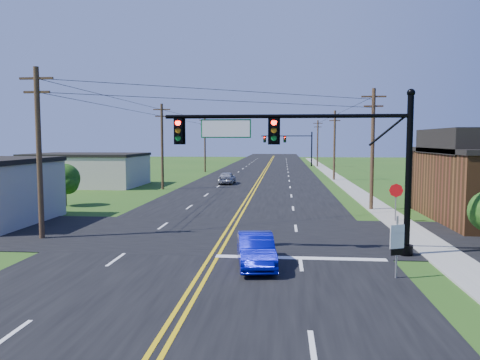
# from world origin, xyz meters

# --- Properties ---
(ground) EXTENTS (260.00, 260.00, 0.00)m
(ground) POSITION_xyz_m (0.00, 0.00, 0.00)
(ground) COLOR #224B15
(ground) RESTS_ON ground
(road_main) EXTENTS (16.00, 220.00, 0.04)m
(road_main) POSITION_xyz_m (0.00, 50.00, 0.02)
(road_main) COLOR black
(road_main) RESTS_ON ground
(road_cross) EXTENTS (70.00, 10.00, 0.04)m
(road_cross) POSITION_xyz_m (0.00, 12.00, 0.02)
(road_cross) COLOR black
(road_cross) RESTS_ON ground
(sidewalk) EXTENTS (2.00, 160.00, 0.08)m
(sidewalk) POSITION_xyz_m (10.50, 40.00, 0.04)
(sidewalk) COLOR gray
(sidewalk) RESTS_ON ground
(signal_mast_main) EXTENTS (11.30, 0.60, 7.48)m
(signal_mast_main) POSITION_xyz_m (4.34, 8.00, 4.75)
(signal_mast_main) COLOR black
(signal_mast_main) RESTS_ON ground
(signal_mast_far) EXTENTS (10.98, 0.60, 7.48)m
(signal_mast_far) POSITION_xyz_m (4.44, 80.00, 4.55)
(signal_mast_far) COLOR black
(signal_mast_far) RESTS_ON ground
(cream_bldg_far) EXTENTS (12.20, 9.20, 3.70)m
(cream_bldg_far) POSITION_xyz_m (-19.00, 38.00, 1.86)
(cream_bldg_far) COLOR beige
(cream_bldg_far) RESTS_ON ground
(utility_pole_left_a) EXTENTS (1.80, 0.28, 9.00)m
(utility_pole_left_a) POSITION_xyz_m (-9.50, 10.00, 4.72)
(utility_pole_left_a) COLOR #3D291B
(utility_pole_left_a) RESTS_ON ground
(utility_pole_left_b) EXTENTS (1.80, 0.28, 9.00)m
(utility_pole_left_b) POSITION_xyz_m (-9.50, 35.00, 4.72)
(utility_pole_left_b) COLOR #3D291B
(utility_pole_left_b) RESTS_ON ground
(utility_pole_left_c) EXTENTS (1.80, 0.28, 9.00)m
(utility_pole_left_c) POSITION_xyz_m (-9.50, 62.00, 4.72)
(utility_pole_left_c) COLOR #3D291B
(utility_pole_left_c) RESTS_ON ground
(utility_pole_right_a) EXTENTS (1.80, 0.28, 9.00)m
(utility_pole_right_a) POSITION_xyz_m (9.80, 22.00, 4.72)
(utility_pole_right_a) COLOR #3D291B
(utility_pole_right_a) RESTS_ON ground
(utility_pole_right_b) EXTENTS (1.80, 0.28, 9.00)m
(utility_pole_right_b) POSITION_xyz_m (9.80, 48.00, 4.72)
(utility_pole_right_b) COLOR #3D291B
(utility_pole_right_b) RESTS_ON ground
(utility_pole_right_c) EXTENTS (1.80, 0.28, 9.00)m
(utility_pole_right_c) POSITION_xyz_m (9.80, 78.00, 4.72)
(utility_pole_right_c) COLOR #3D291B
(utility_pole_right_c) RESTS_ON ground
(tree_right_back) EXTENTS (3.00, 3.00, 4.10)m
(tree_right_back) POSITION_xyz_m (16.00, 26.00, 2.60)
(tree_right_back) COLOR #3D291B
(tree_right_back) RESTS_ON ground
(tree_left) EXTENTS (2.40, 2.40, 3.37)m
(tree_left) POSITION_xyz_m (-14.00, 22.00, 2.16)
(tree_left) COLOR #3D291B
(tree_left) RESTS_ON ground
(blue_car) EXTENTS (1.95, 4.22, 1.34)m
(blue_car) POSITION_xyz_m (2.13, 5.55, 0.67)
(blue_car) COLOR #070B9A
(blue_car) RESTS_ON ground
(distant_car) EXTENTS (1.85, 4.31, 1.45)m
(distant_car) POSITION_xyz_m (-3.40, 41.39, 0.73)
(distant_car) COLOR #A8A8AD
(distant_car) RESTS_ON ground
(route_sign) EXTENTS (0.57, 0.26, 2.41)m
(route_sign) POSITION_xyz_m (7.50, 4.33, 1.40)
(route_sign) COLOR slate
(route_sign) RESTS_ON ground
(stop_sign) EXTENTS (0.87, 0.16, 2.46)m
(stop_sign) POSITION_xyz_m (10.40, 16.98, 1.77)
(stop_sign) COLOR slate
(stop_sign) RESTS_ON ground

